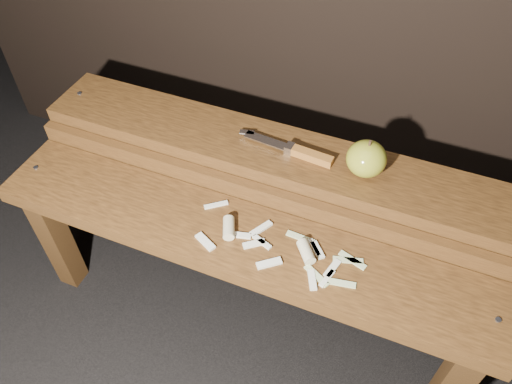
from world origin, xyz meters
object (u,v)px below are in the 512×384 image
at_px(bench_rear_tier, 272,173).
at_px(apple, 366,159).
at_px(bench_front_tier, 236,255).
at_px(knife, 300,152).

height_order(bench_rear_tier, apple, apple).
bearing_deg(apple, bench_rear_tier, -178.89).
bearing_deg(bench_front_tier, bench_rear_tier, 90.00).
height_order(apple, knife, apple).
distance_m(bench_rear_tier, knife, 0.12).
relative_size(bench_rear_tier, knife, 4.91).
distance_m(bench_front_tier, bench_rear_tier, 0.23).
height_order(bench_front_tier, apple, apple).
xyz_separation_m(bench_rear_tier, apple, (0.22, 0.00, 0.13)).
bearing_deg(bench_rear_tier, knife, 1.13).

